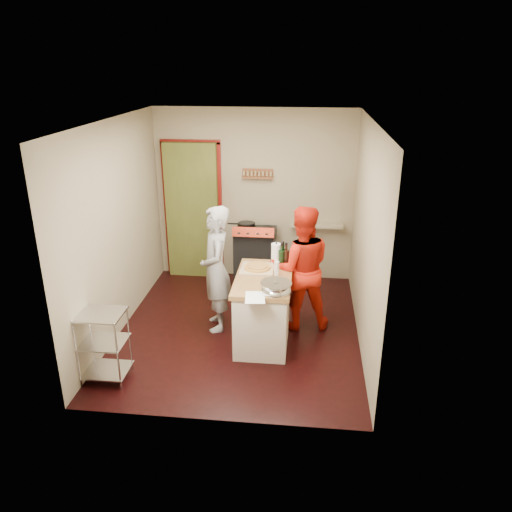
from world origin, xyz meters
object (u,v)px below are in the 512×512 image
Objects in this scene: island at (264,307)px; person_stripe at (216,269)px; wire_shelving at (103,343)px; stove at (255,256)px; person_red at (301,268)px.

island is 0.76m from person_stripe.
person_stripe reaches higher than wire_shelving.
stove is 0.79× the size of island.
person_stripe reaches higher than person_red.
person_stripe is (0.99, 1.24, 0.36)m from wire_shelving.
person_red is (0.43, 0.41, 0.35)m from island.
wire_shelving is 0.63× the size of island.
stove is 2.94m from wire_shelving.
stove is 0.63× the size of person_red.
island is 0.69m from person_red.
person_stripe is 1.00× the size of person_red.
wire_shelving is 1.89m from island.
stove is 1.46m from person_stripe.
person_red is at bearing 83.37° from person_stripe.
person_red is at bearing 34.52° from wire_shelving.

